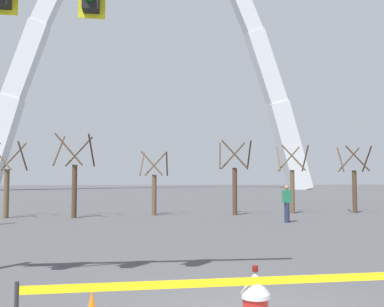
{
  "coord_description": "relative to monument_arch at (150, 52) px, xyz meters",
  "views": [
    {
      "loc": [
        -1.29,
        -5.49,
        1.87
      ],
      "look_at": [
        -0.04,
        5.0,
        2.5
      ],
      "focal_mm": 39.7,
      "sensor_mm": 36.0,
      "label": 1
    }
  ],
  "objects": [
    {
      "name": "tree_far_left",
      "position": [
        -7.69,
        -50.11,
        -21.69
      ],
      "size": [
        1.7,
        1.71,
        3.66
      ],
      "color": "brown",
      "rests_on": "ground"
    },
    {
      "name": "tree_left_mid",
      "position": [
        -4.48,
        -50.45,
        -21.54
      ],
      "size": [
        1.85,
        1.86,
        3.99
      ],
      "color": "#473323",
      "rests_on": "ground"
    },
    {
      "name": "caution_tape_barrier",
      "position": [
        0.21,
        -67.11,
        -22.67
      ],
      "size": [
        5.3,
        0.25,
        0.93
      ],
      "color": "#232326",
      "rests_on": "ground"
    },
    {
      "name": "tree_right_mid",
      "position": [
        6.83,
        -49.1,
        -21.68
      ],
      "size": [
        1.71,
        1.72,
        3.68
      ],
      "color": "brown",
      "rests_on": "ground"
    },
    {
      "name": "tree_center_left",
      "position": [
        -0.64,
        -49.41,
        -21.87
      ],
      "size": [
        1.52,
        1.53,
        3.27
      ],
      "color": "brown",
      "rests_on": "ground"
    },
    {
      "name": "tree_center_right",
      "position": [
        3.5,
        -49.78,
        -21.62
      ],
      "size": [
        1.77,
        1.78,
        3.83
      ],
      "color": "#473323",
      "rests_on": "ground"
    },
    {
      "name": "monument_arch",
      "position": [
        0.0,
        0.0,
        0.0
      ],
      "size": [
        55.93,
        3.34,
        53.64
      ],
      "color": "silver",
      "rests_on": "ground"
    },
    {
      "name": "pedestrian_walking_left",
      "position": [
        4.9,
        -53.7,
        -22.5
      ],
      "size": [
        0.37,
        0.25,
        1.59
      ],
      "color": "#232847",
      "rests_on": "ground"
    },
    {
      "name": "tree_far_right",
      "position": [
        10.31,
        -49.26,
        -21.7
      ],
      "size": [
        1.69,
        1.7,
        3.65
      ],
      "color": "#473323",
      "rests_on": "ground"
    }
  ]
}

